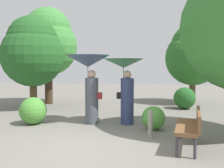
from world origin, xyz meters
name	(u,v)px	position (x,y,z in m)	size (l,w,h in m)	color
ground_plane	(88,148)	(0.00, 0.00, 0.00)	(40.00, 40.00, 0.00)	slate
person_left	(89,72)	(-0.63, 2.31, 1.61)	(1.34, 1.34, 2.11)	#474C56
person_right	(125,77)	(0.46, 2.47, 1.46)	(1.23, 1.23, 2.00)	navy
park_bench	(191,125)	(2.19, 0.43, 0.51)	(0.66, 1.55, 0.83)	#38383D
tree_near_left	(33,51)	(-3.66, 4.50, 2.41)	(2.58, 2.58, 3.85)	#4C3823
tree_near_right	(193,54)	(3.03, 7.36, 2.36)	(2.59, 2.59, 3.79)	brown
tree_mid_left	(48,42)	(-3.68, 6.01, 2.93)	(2.72, 2.72, 4.52)	#42301E
bush_path_left	(153,118)	(1.36, 1.90, 0.33)	(0.66, 0.66, 0.66)	#4C9338
bush_path_right	(33,111)	(-2.29, 1.89, 0.41)	(0.83, 0.83, 0.83)	#4C9338
bush_far_side	(185,98)	(2.53, 5.68, 0.45)	(0.91, 0.91, 0.91)	#235B23
path_marker_post	(150,124)	(1.30, 1.08, 0.34)	(0.12, 0.12, 0.68)	gray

